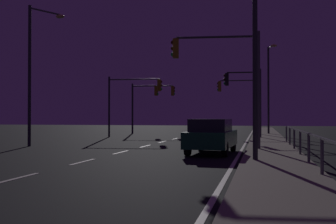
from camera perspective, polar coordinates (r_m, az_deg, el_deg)
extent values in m
plane|color=black|center=(22.76, -2.98, -4.93)|extent=(112.00, 112.00, 0.00)
cube|color=gray|center=(21.85, 14.73, -4.89)|extent=(2.40, 77.00, 0.14)
cube|color=silver|center=(11.38, -21.18, -9.01)|extent=(0.14, 2.00, 0.01)
cube|color=silver|center=(14.82, -12.32, -7.12)|extent=(0.14, 2.00, 0.01)
cube|color=silver|center=(18.49, -6.92, -5.86)|extent=(0.14, 2.00, 0.01)
cube|color=silver|center=(22.28, -3.35, -5.00)|extent=(0.14, 2.00, 0.01)
cube|color=silver|center=(26.13, -0.82, -4.38)|extent=(0.14, 2.00, 0.01)
cube|color=silver|center=(30.01, 1.05, -3.92)|extent=(0.14, 2.00, 0.01)
cube|color=silver|center=(33.93, 2.49, -3.56)|extent=(0.14, 2.00, 0.01)
cube|color=silver|center=(37.86, 3.63, -3.27)|extent=(0.14, 2.00, 0.01)
cube|color=silver|center=(41.80, 4.55, -3.03)|extent=(0.14, 2.00, 0.01)
cube|color=silver|center=(45.76, 5.32, -2.84)|extent=(0.14, 2.00, 0.01)
cube|color=silver|center=(49.72, 5.96, -2.67)|extent=(0.14, 2.00, 0.01)
cube|color=silver|center=(26.85, 11.36, -4.27)|extent=(0.14, 53.00, 0.01)
cube|color=#14592D|center=(18.01, 6.42, -3.88)|extent=(2.04, 4.49, 0.70)
cube|color=#1E2328|center=(17.74, 6.28, -1.91)|extent=(1.73, 2.54, 0.55)
cylinder|color=black|center=(19.56, 4.81, -4.67)|extent=(0.25, 0.65, 0.64)
cylinder|color=black|center=(19.31, 9.49, -4.71)|extent=(0.25, 0.65, 0.64)
cylinder|color=black|center=(16.82, 2.90, -5.30)|extent=(0.25, 0.65, 0.64)
cylinder|color=black|center=(16.52, 8.33, -5.38)|extent=(0.25, 0.65, 0.64)
cylinder|color=#38383D|center=(36.57, 12.98, 0.91)|extent=(0.16, 0.16, 5.15)
cylinder|color=#4C4C51|center=(36.60, 10.27, 4.55)|extent=(3.45, 0.42, 0.11)
cube|color=olive|center=(36.53, 7.55, 3.72)|extent=(0.31, 0.36, 0.95)
sphere|color=black|center=(36.56, 7.31, 4.19)|extent=(0.20, 0.20, 0.20)
sphere|color=black|center=(36.54, 7.31, 3.72)|extent=(0.20, 0.20, 0.20)
sphere|color=#19D84C|center=(36.51, 7.31, 3.25)|extent=(0.20, 0.20, 0.20)
cylinder|color=#2D3033|center=(39.91, -5.23, 0.50)|extent=(0.16, 0.16, 5.08)
cylinder|color=#2D3033|center=(39.58, -2.30, 3.83)|extent=(4.14, 0.45, 0.11)
cube|color=olive|center=(39.21, 0.69, 3.10)|extent=(0.31, 0.36, 0.95)
sphere|color=black|center=(39.21, 0.91, 3.54)|extent=(0.20, 0.20, 0.20)
sphere|color=black|center=(39.19, 0.91, 3.10)|extent=(0.20, 0.20, 0.20)
sphere|color=#19D84C|center=(39.17, 0.91, 2.67)|extent=(0.20, 0.20, 0.20)
cylinder|color=#4C4C51|center=(19.47, 13.08, 3.20)|extent=(0.16, 0.16, 5.71)
cylinder|color=#38383D|center=(19.67, 7.11, 10.80)|extent=(4.01, 0.63, 0.11)
cube|color=olive|center=(19.64, 1.14, 9.26)|extent=(0.32, 0.37, 0.95)
sphere|color=black|center=(19.70, 0.69, 10.11)|extent=(0.20, 0.20, 0.20)
sphere|color=black|center=(19.65, 0.69, 9.25)|extent=(0.20, 0.20, 0.20)
sphere|color=#19D84C|center=(19.60, 0.69, 8.39)|extent=(0.20, 0.20, 0.20)
cylinder|color=#2D3033|center=(33.09, -8.59, 0.76)|extent=(0.16, 0.16, 5.06)
cylinder|color=#4C4C51|center=(32.72, -4.97, 4.77)|extent=(4.25, 0.56, 0.11)
cube|color=olive|center=(32.29, -1.27, 3.91)|extent=(0.31, 0.37, 0.95)
sphere|color=black|center=(32.29, -1.00, 4.44)|extent=(0.20, 0.20, 0.20)
sphere|color=black|center=(32.26, -1.00, 3.91)|extent=(0.20, 0.20, 0.20)
sphere|color=#19D84C|center=(32.24, -1.00, 3.38)|extent=(0.20, 0.20, 0.20)
cylinder|color=#38383D|center=(30.38, 13.31, 1.29)|extent=(0.16, 0.16, 5.19)
cylinder|color=#2D3033|center=(30.45, 10.94, 5.70)|extent=(2.50, 0.38, 0.11)
cube|color=black|center=(30.34, 8.57, 4.72)|extent=(0.31, 0.37, 0.95)
sphere|color=black|center=(30.36, 8.28, 5.28)|extent=(0.20, 0.20, 0.20)
sphere|color=black|center=(30.33, 8.28, 4.72)|extent=(0.20, 0.20, 0.20)
sphere|color=#19D84C|center=(30.31, 8.28, 4.16)|extent=(0.20, 0.20, 0.20)
cylinder|color=#4C4C51|center=(39.97, -5.19, 0.50)|extent=(0.16, 0.16, 5.08)
cylinder|color=#2D3033|center=(39.68, -3.48, 3.82)|extent=(2.51, 0.17, 0.11)
cube|color=olive|center=(39.27, -1.74, 3.10)|extent=(0.29, 0.35, 0.95)
sphere|color=black|center=(39.24, -1.52, 3.54)|extent=(0.20, 0.20, 0.20)
sphere|color=black|center=(39.22, -1.52, 3.10)|extent=(0.20, 0.20, 0.20)
sphere|color=#19D84C|center=(39.20, -1.52, 2.66)|extent=(0.20, 0.20, 0.20)
cylinder|color=#2D3033|center=(37.72, 14.44, 3.11)|extent=(0.18, 0.18, 8.10)
cylinder|color=#4C4C51|center=(37.21, 14.79, 9.22)|extent=(0.54, 2.02, 0.10)
ellipsoid|color=#F9D172|center=(36.21, 15.19, 9.34)|extent=(0.56, 0.36, 0.24)
cylinder|color=#2D3033|center=(23.70, -19.55, 5.03)|extent=(0.18, 0.18, 8.05)
cylinder|color=#4C4C51|center=(24.87, -17.44, 13.83)|extent=(1.03, 1.79, 0.10)
ellipsoid|color=#F9D172|center=(25.36, -15.47, 13.30)|extent=(0.56, 0.36, 0.24)
cylinder|color=#2D3033|center=(14.54, 12.58, 9.84)|extent=(0.18, 0.18, 8.36)
cylinder|color=#59595E|center=(11.13, 21.55, -6.04)|extent=(0.09, 0.09, 0.95)
cylinder|color=#59595E|center=(13.99, 19.85, -4.96)|extent=(0.09, 0.09, 0.95)
cylinder|color=#59595E|center=(16.86, 18.73, -4.25)|extent=(0.09, 0.09, 0.95)
cylinder|color=#59595E|center=(19.74, 17.94, -3.74)|extent=(0.09, 0.09, 0.95)
cylinder|color=#59595E|center=(22.63, 17.35, -3.36)|extent=(0.09, 0.09, 0.95)
cylinder|color=#59595E|center=(25.51, 16.89, -3.07)|extent=(0.09, 0.09, 0.95)
cube|color=slate|center=(13.96, 19.84, -3.02)|extent=(0.06, 23.16, 0.06)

